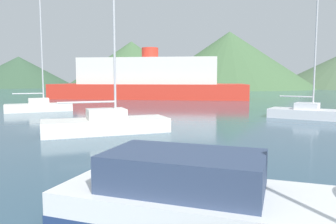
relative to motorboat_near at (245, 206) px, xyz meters
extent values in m
cube|color=white|center=(-0.74, 0.18, -0.11)|extent=(6.28, 3.67, 0.66)
cube|color=navy|center=(-0.74, 0.18, -0.34)|extent=(6.31, 3.69, 0.20)
cube|color=#334260|center=(-1.17, 0.29, 0.59)|extent=(3.47, 2.55, 0.73)
cube|color=white|center=(-5.73, 10.62, -0.06)|extent=(6.77, 4.74, 0.75)
cube|color=white|center=(-5.73, 10.62, 0.58)|extent=(2.40, 2.18, 0.53)
cylinder|color=#BCBCC1|center=(-5.29, 10.83, 5.22)|extent=(0.12, 0.12, 9.81)
cylinder|color=#BCBCC1|center=(-6.60, 10.19, 1.21)|extent=(2.67, 1.37, 0.10)
cube|color=silver|center=(6.89, 18.20, -0.11)|extent=(5.59, 4.28, 0.66)
cube|color=silver|center=(6.89, 18.20, 0.46)|extent=(2.07, 2.07, 0.46)
cylinder|color=#BCBCC1|center=(7.24, 18.02, 4.22)|extent=(0.12, 0.12, 7.99)
cylinder|color=#BCBCC1|center=(6.20, 18.54, 1.13)|extent=(2.11, 1.13, 0.10)
cube|color=white|center=(-14.81, 21.19, -0.09)|extent=(5.59, 4.25, 0.69)
cube|color=white|center=(-14.81, 21.19, 0.49)|extent=(2.02, 1.85, 0.48)
cylinder|color=#BCBCC1|center=(-14.46, 21.40, 5.63)|extent=(0.12, 0.12, 10.76)
cylinder|color=#BCBCC1|center=(-15.52, 20.78, 1.15)|extent=(2.18, 1.34, 0.10)
cube|color=red|center=(-8.09, 42.12, 0.61)|extent=(28.12, 10.72, 2.10)
cube|color=silver|center=(-8.09, 42.12, 3.51)|extent=(19.74, 8.96, 3.69)
cylinder|color=red|center=(-8.09, 42.12, 6.15)|extent=(2.43, 2.43, 1.60)
cone|color=#38563D|center=(-61.48, 100.00, 4.73)|extent=(37.36, 37.36, 10.33)
cone|color=#476B42|center=(-20.59, 89.15, 6.41)|extent=(39.55, 39.55, 13.70)
cone|color=#476B42|center=(8.24, 95.78, 8.10)|extent=(50.69, 50.69, 17.07)
camera|label=1|loc=(-0.89, -6.10, 2.41)|focal=35.00mm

